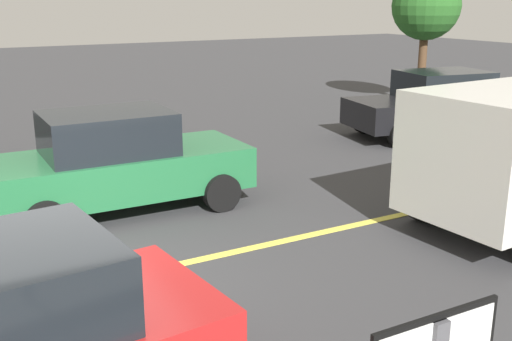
{
  "coord_description": "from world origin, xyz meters",
  "views": [
    {
      "loc": [
        -1.48,
        -7.19,
        3.51
      ],
      "look_at": [
        2.76,
        0.3,
        1.06
      ],
      "focal_mm": 43.13,
      "sensor_mm": 36.0,
      "label": 1
    }
  ],
  "objects": [
    {
      "name": "tree_centre_verge",
      "position": [
        13.55,
        8.09,
        3.19
      ],
      "size": [
        2.23,
        2.23,
        4.33
      ],
      "color": "#513823",
      "rests_on": "ground_plane"
    },
    {
      "name": "lane_marking_centre",
      "position": [
        3.0,
        0.0,
        0.01
      ],
      "size": [
        28.0,
        0.16,
        0.01
      ],
      "primitive_type": "cube",
      "color": "#E0D14C"
    },
    {
      "name": "car_black_mid_road",
      "position": [
        10.35,
        4.22,
        0.83
      ],
      "size": [
        4.74,
        2.63,
        1.67
      ],
      "color": "black",
      "rests_on": "ground_plane"
    },
    {
      "name": "car_green_far_lane",
      "position": [
        1.4,
        2.56,
        0.84
      ],
      "size": [
        4.24,
        1.99,
        1.7
      ],
      "color": "#236B3D",
      "rests_on": "ground_plane"
    },
    {
      "name": "ground_plane",
      "position": [
        0.0,
        0.0,
        0.0
      ],
      "size": [
        80.0,
        80.0,
        0.0
      ],
      "primitive_type": "plane",
      "color": "#38383A"
    }
  ]
}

